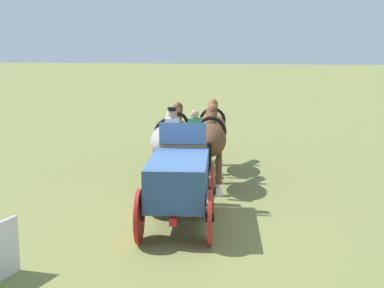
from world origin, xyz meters
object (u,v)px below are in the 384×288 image
object	(u,v)px
show_wagon	(179,178)
draft_horse_rear_off	(210,141)
draft_horse_lead_near	(175,131)
draft_horse_lead_off	(212,128)
draft_horse_rear_near	(167,142)

from	to	relation	value
show_wagon	draft_horse_rear_off	distance (m)	3.60
draft_horse_rear_off	draft_horse_lead_near	bearing A→B (deg)	32.95
show_wagon	draft_horse_rear_off	size ratio (longest dim) A/B	1.87
draft_horse_rear_off	draft_horse_lead_off	xyz separation A→B (m)	(2.59, 0.30, -0.01)
show_wagon	draft_horse_lead_near	size ratio (longest dim) A/B	1.94
draft_horse_rear_near	draft_horse_rear_off	size ratio (longest dim) A/B	1.01
draft_horse_rear_near	draft_horse_lead_near	world-z (taller)	draft_horse_rear_near
draft_horse_lead_near	draft_horse_lead_off	distance (m)	1.31
show_wagon	draft_horse_rear_near	xyz separation A→B (m)	(3.43, 1.05, 0.23)
draft_horse_rear_near	draft_horse_rear_off	distance (m)	1.30
draft_horse_rear_near	draft_horse_rear_off	bearing A→B (deg)	-83.48
draft_horse_rear_off	show_wagon	bearing A→B (deg)	176.13
show_wagon	draft_horse_rear_off	world-z (taller)	show_wagon
draft_horse_rear_off	draft_horse_rear_near	bearing A→B (deg)	96.52
draft_horse_rear_near	draft_horse_lead_near	xyz separation A→B (m)	(2.60, 0.30, -0.08)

